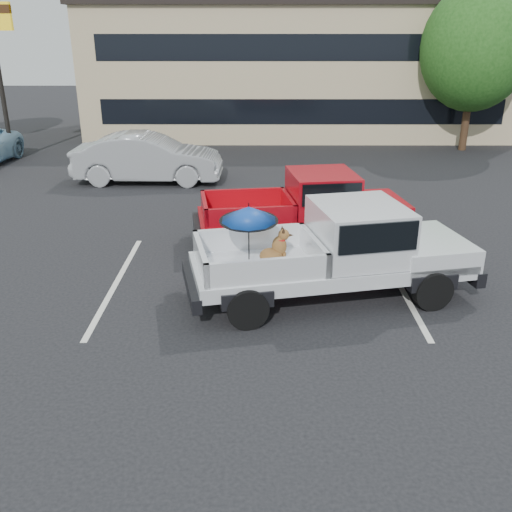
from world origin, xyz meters
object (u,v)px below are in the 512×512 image
at_px(red_pickup, 315,204).
at_px(silver_sedan, 148,158).
at_px(tree_right, 476,48).
at_px(tree_back, 368,39).
at_px(silver_pickup, 346,246).

relative_size(red_pickup, silver_sedan, 1.10).
xyz_separation_m(red_pickup, silver_sedan, (-5.23, 5.90, -0.13)).
relative_size(tree_right, silver_sedan, 1.34).
xyz_separation_m(tree_back, red_pickup, (-4.56, -19.45, -3.45)).
bearing_deg(silver_pickup, silver_sedan, 109.39).
relative_size(tree_right, red_pickup, 1.22).
xyz_separation_m(tree_back, silver_sedan, (-9.79, -13.55, -3.58)).
xyz_separation_m(tree_back, silver_pickup, (-4.27, -22.58, -3.36)).
height_order(tree_right, tree_back, tree_back).
distance_m(tree_right, tree_back, 8.55).
relative_size(silver_pickup, red_pickup, 1.08).
bearing_deg(tree_right, silver_pickup, -116.49).
bearing_deg(silver_pickup, tree_back, 67.26).
bearing_deg(silver_sedan, silver_pickup, -147.57).
relative_size(silver_pickup, silver_sedan, 1.18).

